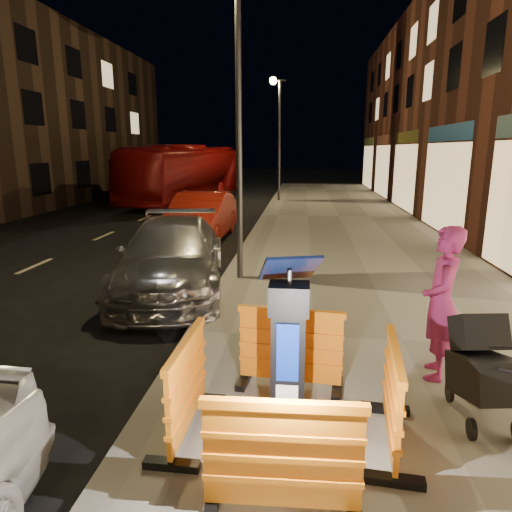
# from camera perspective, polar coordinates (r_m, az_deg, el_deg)

# --- Properties ---
(ground_plane) EXTENTS (120.00, 120.00, 0.00)m
(ground_plane) POSITION_cam_1_polar(r_m,az_deg,el_deg) (7.04, -7.46, -10.48)
(ground_plane) COLOR black
(ground_plane) RESTS_ON ground
(sidewalk) EXTENTS (6.00, 60.00, 0.15)m
(sidewalk) POSITION_cam_1_polar(r_m,az_deg,el_deg) (6.99, 17.67, -10.54)
(sidewalk) COLOR gray
(sidewalk) RESTS_ON ground
(kerb) EXTENTS (0.30, 60.00, 0.15)m
(kerb) POSITION_cam_1_polar(r_m,az_deg,el_deg) (7.01, -7.48, -9.92)
(kerb) COLOR slate
(kerb) RESTS_ON ground
(parking_kiosk) EXTENTS (0.57, 0.57, 1.70)m
(parking_kiosk) POSITION_cam_1_polar(r_m,az_deg,el_deg) (4.24, 4.03, -12.21)
(parking_kiosk) COLOR black
(parking_kiosk) RESTS_ON sidewalk
(barrier_front) EXTENTS (1.23, 0.53, 0.95)m
(barrier_front) POSITION_cam_1_polar(r_m,az_deg,el_deg) (3.63, 3.35, -24.08)
(barrier_front) COLOR orange
(barrier_front) RESTS_ON sidewalk
(barrier_back) EXTENTS (1.26, 0.64, 0.95)m
(barrier_back) POSITION_cam_1_polar(r_m,az_deg,el_deg) (5.26, 4.33, -11.46)
(barrier_back) COLOR orange
(barrier_back) RESTS_ON sidewalk
(barrier_kerbside) EXTENTS (0.53, 1.23, 0.95)m
(barrier_kerbside) POSITION_cam_1_polar(r_m,az_deg,el_deg) (4.54, -8.60, -15.85)
(barrier_kerbside) COLOR orange
(barrier_kerbside) RESTS_ON sidewalk
(barrier_bldgside) EXTENTS (0.62, 1.26, 0.95)m
(barrier_bldgside) POSITION_cam_1_polar(r_m,az_deg,el_deg) (4.50, 16.67, -16.60)
(barrier_bldgside) COLOR orange
(barrier_bldgside) RESTS_ON sidewalk
(car_silver) EXTENTS (2.80, 5.15, 1.42)m
(car_silver) POSITION_cam_1_polar(r_m,az_deg,el_deg) (9.52, -10.27, -4.19)
(car_silver) COLOR #BBBBC0
(car_silver) RESTS_ON ground
(car_red) EXTENTS (1.62, 4.52, 1.48)m
(car_red) POSITION_cam_1_polar(r_m,az_deg,el_deg) (14.60, -6.78, 2.05)
(car_red) COLOR #A11C12
(car_red) RESTS_ON ground
(bus_doubledecker) EXTENTS (4.25, 11.09, 3.02)m
(bus_doubledecker) POSITION_cam_1_polar(r_m,az_deg,el_deg) (25.21, -8.64, 6.71)
(bus_doubledecker) COLOR maroon
(bus_doubledecker) RESTS_ON ground
(man) EXTENTS (0.57, 0.75, 1.83)m
(man) POSITION_cam_1_polar(r_m,az_deg,el_deg) (5.77, 22.15, -5.48)
(man) COLOR #A22668
(man) RESTS_ON sidewalk
(stroller) EXTENTS (0.64, 0.89, 1.03)m
(stroller) POSITION_cam_1_polar(r_m,az_deg,el_deg) (5.18, 26.69, -12.81)
(stroller) COLOR black
(stroller) RESTS_ON sidewalk
(street_lamp_mid) EXTENTS (0.12, 0.12, 6.00)m
(street_lamp_mid) POSITION_cam_1_polar(r_m,az_deg,el_deg) (9.35, -2.16, 15.28)
(street_lamp_mid) COLOR #3F3F44
(street_lamp_mid) RESTS_ON sidewalk
(street_lamp_far) EXTENTS (0.12, 0.12, 6.00)m
(street_lamp_far) POSITION_cam_1_polar(r_m,az_deg,el_deg) (24.29, 2.94, 14.04)
(street_lamp_far) COLOR #3F3F44
(street_lamp_far) RESTS_ON sidewalk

